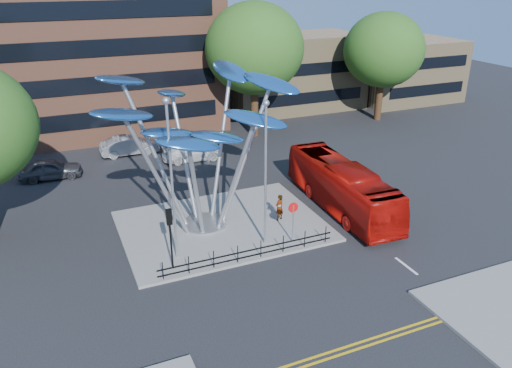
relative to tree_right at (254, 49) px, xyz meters
name	(u,v)px	position (x,y,z in m)	size (l,w,h in m)	color
ground	(280,274)	(-8.00, -22.00, -8.04)	(120.00, 120.00, 0.00)	black
traffic_island	(222,226)	(-9.00, -16.00, -7.96)	(12.00, 9.00, 0.15)	slate
double_yellow_near	(343,348)	(-8.00, -28.00, -8.03)	(40.00, 0.12, 0.01)	gold
double_yellow_far	(347,353)	(-8.00, -28.30, -8.03)	(40.00, 0.12, 0.01)	gold
low_building_near	(292,72)	(8.00, 8.00, -4.04)	(15.00, 8.00, 8.00)	#9C855C
low_building_far	(405,70)	(22.00, 6.00, -4.54)	(12.00, 8.00, 7.00)	#9C855C
tree_right	(254,49)	(0.00, 0.00, 0.00)	(8.80, 8.80, 12.11)	black
tree_far	(384,50)	(14.00, 0.00, -0.93)	(8.00, 8.00, 10.81)	black
leaf_sculpture	(197,117)	(-10.07, -15.32, -1.16)	(12.72, 9.54, 9.51)	#9EA0A5
street_lamp_left	(171,168)	(-12.50, -18.50, -2.68)	(0.36, 0.36, 8.80)	#9EA0A5
street_lamp_right	(266,162)	(-7.50, -19.00, -2.94)	(0.36, 0.36, 8.30)	#9EA0A5
traffic_light_island	(170,226)	(-13.00, -19.50, -5.42)	(0.28, 0.18, 3.42)	black
no_entry_sign_island	(293,215)	(-6.00, -19.48, -6.22)	(0.60, 0.10, 2.45)	#9EA0A5
pedestrian_railing_front	(249,253)	(-9.00, -20.30, -7.48)	(10.00, 0.06, 1.00)	black
red_bus	(341,186)	(-0.93, -16.53, -6.49)	(2.59, 11.08, 3.09)	#9F0C07
pedestrian	(279,207)	(-5.52, -16.76, -7.04)	(0.62, 0.41, 1.70)	gray
parked_car_left	(50,169)	(-18.22, -3.63, -7.27)	(1.81, 4.51, 1.53)	#3F4147
parked_car_mid	(129,145)	(-11.80, -0.61, -7.24)	(1.69, 4.85, 1.60)	#A7A9AF
parked_car_right	(192,152)	(-7.30, -4.00, -7.32)	(2.00, 4.91, 1.43)	silver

